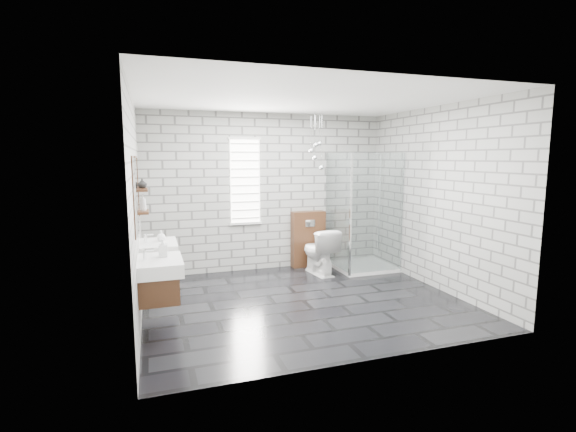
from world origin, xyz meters
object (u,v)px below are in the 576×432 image
vanity_right (155,249)px  shower_enclosure (361,242)px  toilet (319,251)px  cistern_panel (308,239)px  vanity_left (156,267)px

vanity_right → shower_enclosure: size_ratio=0.77×
vanity_right → toilet: bearing=15.2°
shower_enclosure → cistern_panel: bearing=146.5°
vanity_right → toilet: size_ratio=2.02×
vanity_left → shower_enclosure: shower_enclosure is taller
vanity_left → toilet: 3.14m
vanity_right → cistern_panel: size_ratio=1.57×
cistern_panel → shower_enclosure: shower_enclosure is taller
cistern_panel → vanity_right: bearing=-154.9°
vanity_left → vanity_right: bearing=90.0°
vanity_left → cistern_panel: size_ratio=1.57×
vanity_right → shower_enclosure: 3.49m
cistern_panel → toilet: size_ratio=1.29×
vanity_left → toilet: (2.63, 1.68, -0.37)m
toilet → vanity_right: bearing=8.4°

